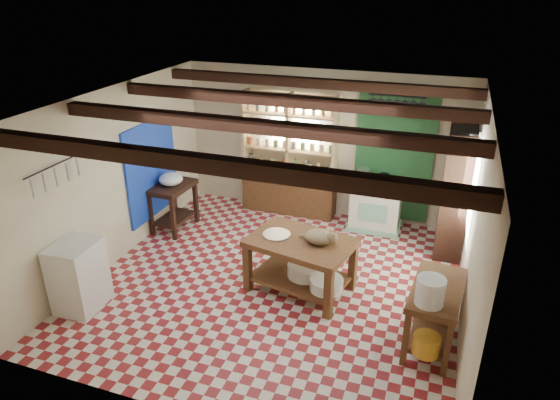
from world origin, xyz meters
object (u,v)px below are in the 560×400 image
(white_cabinet, at_px, (78,276))
(right_counter, at_px, (433,315))
(prep_table, at_px, (174,207))
(cat, at_px, (319,237))
(stove, at_px, (376,207))
(work_table, at_px, (300,265))

(white_cabinet, relative_size, right_counter, 0.85)
(prep_table, relative_size, white_cabinet, 0.88)
(prep_table, xyz_separation_m, cat, (2.84, -1.04, 0.46))
(white_cabinet, height_order, right_counter, white_cabinet)
(white_cabinet, bearing_deg, stove, 44.12)
(work_table, height_order, right_counter, right_counter)
(stove, height_order, right_counter, stove)
(work_table, distance_m, stove, 2.28)
(right_counter, distance_m, cat, 1.71)
(prep_table, height_order, right_counter, prep_table)
(right_counter, height_order, cat, cat)
(cat, bearing_deg, white_cabinet, -153.69)
(stove, bearing_deg, cat, -101.44)
(work_table, relative_size, right_counter, 1.25)
(right_counter, bearing_deg, white_cabinet, -165.28)
(white_cabinet, distance_m, cat, 3.17)
(stove, height_order, cat, cat)
(white_cabinet, bearing_deg, work_table, 24.25)
(white_cabinet, xyz_separation_m, cat, (2.86, 1.32, 0.40))
(prep_table, height_order, cat, cat)
(right_counter, bearing_deg, work_table, 167.53)
(right_counter, xyz_separation_m, cat, (-1.54, 0.56, 0.47))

